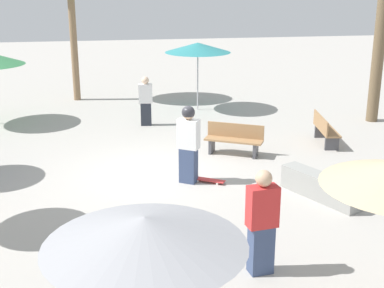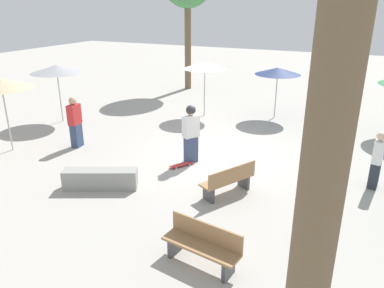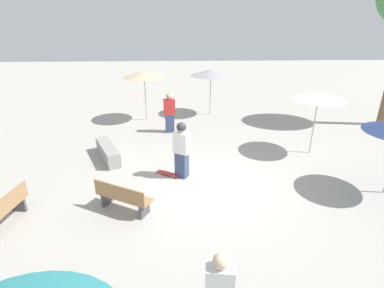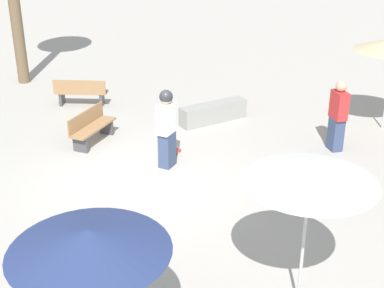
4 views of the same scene
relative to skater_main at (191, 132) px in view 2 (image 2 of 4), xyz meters
name	(u,v)px [view 2 (image 2 of 4)]	position (x,y,z in m)	size (l,w,h in m)	color
ground_plane	(218,157)	(0.68, 0.70, -1.01)	(60.00, 60.00, 0.00)	#ADA8A0
skater_main	(191,132)	(0.00, 0.00, 0.00)	(0.50, 0.57, 1.88)	#38476B
skateboard	(181,165)	(-0.10, -0.47, -0.96)	(0.59, 0.78, 0.07)	red
concrete_ledge	(100,179)	(-1.47, -2.73, -0.74)	(2.02, 1.27, 0.54)	gray
bench_near	(202,245)	(2.38, -4.47, -0.59)	(1.65, 0.69, 0.85)	#47474C
bench_far	(229,180)	(1.86, -1.59, -0.59)	(1.14, 1.62, 0.85)	#47474C
shade_umbrella_navy	(278,71)	(1.24, 6.05, 1.05)	(1.96, 1.96, 2.22)	#B7B7BC
shade_umbrella_white	(205,65)	(-1.71, 5.00, 1.26)	(1.92, 1.92, 2.44)	#B7B7BC
shade_umbrella_grey	(56,69)	(-6.93, 1.60, 1.23)	(2.14, 2.14, 2.41)	#B7B7BC
shade_umbrella_tan	(1,84)	(-6.07, -1.75, 1.33)	(2.09, 2.09, 2.51)	#B7B7BC
bystander_watching	(377,160)	(5.35, 0.54, -0.20)	(0.30, 0.47, 1.63)	#282D38
bystander_far	(75,122)	(-4.25, -0.51, -0.11)	(0.34, 0.53, 1.81)	#38476B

